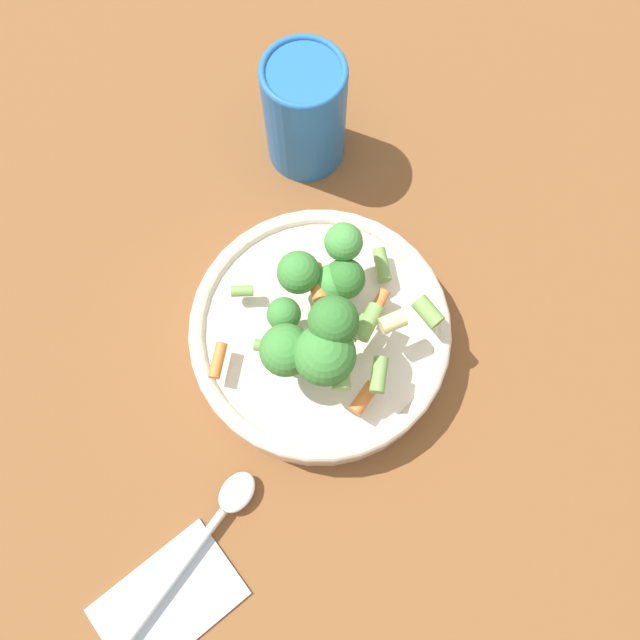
{
  "coord_description": "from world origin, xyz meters",
  "views": [
    {
      "loc": [
        -0.07,
        -0.13,
        0.54
      ],
      "look_at": [
        0.0,
        0.0,
        0.06
      ],
      "focal_mm": 35.0,
      "sensor_mm": 36.0,
      "label": 1
    }
  ],
  "objects": [
    {
      "name": "ground_plane",
      "position": [
        0.0,
        0.0,
        0.0
      ],
      "size": [
        3.0,
        3.0,
        0.0
      ],
      "primitive_type": "plane",
      "color": "brown"
    },
    {
      "name": "bowl",
      "position": [
        0.0,
        0.0,
        0.02
      ],
      "size": [
        0.22,
        0.22,
        0.05
      ],
      "color": "beige",
      "rests_on": "ground_plane"
    },
    {
      "name": "pasta_salad",
      "position": [
        -0.0,
        -0.01,
        0.09
      ],
      "size": [
        0.19,
        0.15,
        0.09
      ],
      "color": "#8CB766",
      "rests_on": "bowl"
    },
    {
      "name": "cup",
      "position": [
        0.08,
        0.18,
        0.06
      ],
      "size": [
        0.08,
        0.08,
        0.12
      ],
      "color": "#2366B2",
      "rests_on": "ground_plane"
    },
    {
      "name": "napkin",
      "position": [
        -0.21,
        -0.13,
        0.0
      ],
      "size": [
        0.12,
        0.09,
        0.01
      ],
      "color": "#B2BCC6",
      "rests_on": "ground_plane"
    },
    {
      "name": "spoon",
      "position": [
        -0.16,
        -0.1,
        0.01
      ],
      "size": [
        0.18,
        0.1,
        0.01
      ],
      "rotation": [
        0.0,
        0.0,
        6.73
      ],
      "color": "silver",
      "rests_on": "napkin"
    }
  ]
}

